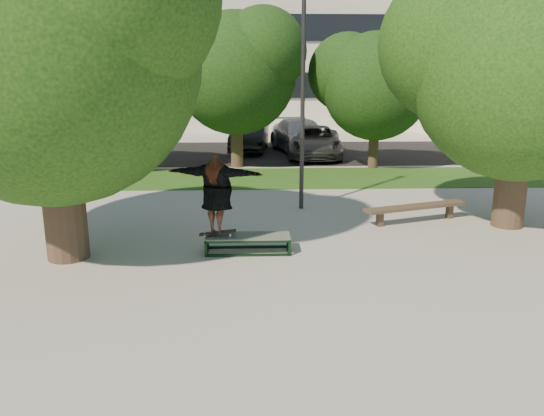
{
  "coord_description": "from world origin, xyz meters",
  "views": [
    {
      "loc": [
        -0.38,
        -9.56,
        3.71
      ],
      "look_at": [
        0.0,
        0.6,
        1.13
      ],
      "focal_mm": 35.0,
      "sensor_mm": 36.0,
      "label": 1
    }
  ],
  "objects_px": {
    "grind_box": "(248,244)",
    "car_grey": "(315,142)",
    "tree_left": "(44,35)",
    "lamppost": "(303,95)",
    "car_dark": "(250,136)",
    "car_silver_a": "(100,145)",
    "car_silver_b": "(301,136)",
    "tree_right": "(520,57)",
    "bench": "(416,208)"
  },
  "relations": [
    {
      "from": "bench",
      "to": "car_dark",
      "type": "height_order",
      "value": "car_dark"
    },
    {
      "from": "tree_left",
      "to": "car_grey",
      "type": "distance_m",
      "value": 15.48
    },
    {
      "from": "bench",
      "to": "car_silver_a",
      "type": "height_order",
      "value": "car_silver_a"
    },
    {
      "from": "lamppost",
      "to": "grind_box",
      "type": "distance_m",
      "value": 5.02
    },
    {
      "from": "car_grey",
      "to": "car_dark",
      "type": "bearing_deg",
      "value": 151.77
    },
    {
      "from": "car_silver_a",
      "to": "tree_left",
      "type": "bearing_deg",
      "value": -82.31
    },
    {
      "from": "car_dark",
      "to": "grind_box",
      "type": "bearing_deg",
      "value": -84.32
    },
    {
      "from": "car_silver_b",
      "to": "car_grey",
      "type": "bearing_deg",
      "value": -83.83
    },
    {
      "from": "tree_right",
      "to": "car_grey",
      "type": "height_order",
      "value": "tree_right"
    },
    {
      "from": "tree_left",
      "to": "car_silver_a",
      "type": "xyz_separation_m",
      "value": [
        -2.63,
        12.41,
        -3.67
      ]
    },
    {
      "from": "grind_box",
      "to": "tree_right",
      "type": "bearing_deg",
      "value": 16.17
    },
    {
      "from": "tree_left",
      "to": "car_silver_a",
      "type": "distance_m",
      "value": 13.2
    },
    {
      "from": "car_grey",
      "to": "tree_left",
      "type": "bearing_deg",
      "value": -111.34
    },
    {
      "from": "tree_right",
      "to": "bench",
      "type": "distance_m",
      "value": 4.29
    },
    {
      "from": "car_silver_a",
      "to": "car_dark",
      "type": "distance_m",
      "value": 7.09
    },
    {
      "from": "car_silver_a",
      "to": "grind_box",
      "type": "bearing_deg",
      "value": -66.62
    },
    {
      "from": "car_dark",
      "to": "car_silver_a",
      "type": "bearing_deg",
      "value": -149.33
    },
    {
      "from": "lamppost",
      "to": "grind_box",
      "type": "xyz_separation_m",
      "value": [
        -1.49,
        -3.77,
        -2.96
      ]
    },
    {
      "from": "grind_box",
      "to": "car_grey",
      "type": "xyz_separation_m",
      "value": [
        2.99,
        13.27,
        0.51
      ]
    },
    {
      "from": "tree_right",
      "to": "tree_left",
      "type": "bearing_deg",
      "value": -168.97
    },
    {
      "from": "tree_left",
      "to": "car_dark",
      "type": "height_order",
      "value": "tree_left"
    },
    {
      "from": "car_silver_a",
      "to": "car_dark",
      "type": "xyz_separation_m",
      "value": [
        6.43,
        3.0,
        -0.0
      ]
    },
    {
      "from": "grind_box",
      "to": "car_grey",
      "type": "relative_size",
      "value": 0.36
    },
    {
      "from": "car_grey",
      "to": "grind_box",
      "type": "bearing_deg",
      "value": -97.16
    },
    {
      "from": "tree_left",
      "to": "car_silver_b",
      "type": "bearing_deg",
      "value": 67.19
    },
    {
      "from": "bench",
      "to": "car_silver_b",
      "type": "xyz_separation_m",
      "value": [
        -1.81,
        12.62,
        0.41
      ]
    },
    {
      "from": "grind_box",
      "to": "bench",
      "type": "bearing_deg",
      "value": 27.27
    },
    {
      "from": "car_silver_a",
      "to": "tree_right",
      "type": "bearing_deg",
      "value": -43.34
    },
    {
      "from": "grind_box",
      "to": "car_dark",
      "type": "height_order",
      "value": "car_dark"
    },
    {
      "from": "tree_left",
      "to": "car_dark",
      "type": "xyz_separation_m",
      "value": [
        3.79,
        15.41,
        -3.68
      ]
    },
    {
      "from": "car_dark",
      "to": "car_silver_b",
      "type": "distance_m",
      "value": 2.54
    },
    {
      "from": "grind_box",
      "to": "bench",
      "type": "xyz_separation_m",
      "value": [
        4.3,
        2.22,
        0.18
      ]
    },
    {
      "from": "car_silver_a",
      "to": "car_grey",
      "type": "bearing_deg",
      "value": 1.72
    },
    {
      "from": "car_dark",
      "to": "car_grey",
      "type": "distance_m",
      "value": 3.61
    },
    {
      "from": "car_grey",
      "to": "lamppost",
      "type": "bearing_deg",
      "value": -93.44
    },
    {
      "from": "bench",
      "to": "tree_right",
      "type": "bearing_deg",
      "value": -28.65
    },
    {
      "from": "tree_right",
      "to": "car_silver_a",
      "type": "xyz_separation_m",
      "value": [
        -12.84,
        10.42,
        -3.35
      ]
    },
    {
      "from": "lamppost",
      "to": "car_silver_b",
      "type": "height_order",
      "value": "lamppost"
    },
    {
      "from": "tree_right",
      "to": "car_silver_a",
      "type": "bearing_deg",
      "value": 140.96
    },
    {
      "from": "lamppost",
      "to": "tree_left",
      "type": "bearing_deg",
      "value": -143.58
    },
    {
      "from": "bench",
      "to": "car_silver_a",
      "type": "distance_m",
      "value": 14.72
    },
    {
      "from": "bench",
      "to": "car_grey",
      "type": "relative_size",
      "value": 0.57
    },
    {
      "from": "car_grey",
      "to": "car_silver_b",
      "type": "relative_size",
      "value": 0.94
    },
    {
      "from": "car_silver_b",
      "to": "car_silver_a",
      "type": "bearing_deg",
      "value": -175.28
    },
    {
      "from": "tree_left",
      "to": "lamppost",
      "type": "relative_size",
      "value": 1.16
    },
    {
      "from": "grind_box",
      "to": "car_grey",
      "type": "distance_m",
      "value": 13.61
    },
    {
      "from": "tree_left",
      "to": "car_silver_a",
      "type": "relative_size",
      "value": 1.62
    },
    {
      "from": "grind_box",
      "to": "lamppost",
      "type": "bearing_deg",
      "value": 68.46
    },
    {
      "from": "bench",
      "to": "car_grey",
      "type": "height_order",
      "value": "car_grey"
    },
    {
      "from": "tree_right",
      "to": "car_grey",
      "type": "bearing_deg",
      "value": 106.67
    }
  ]
}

